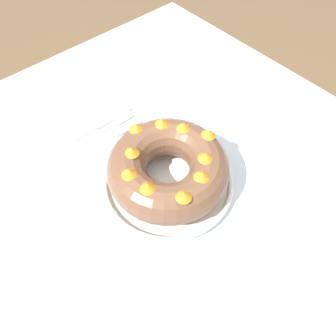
% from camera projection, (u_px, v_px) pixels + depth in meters
% --- Properties ---
extents(ground_plane, '(8.00, 8.00, 0.00)m').
position_uv_depth(ground_plane, '(161.00, 280.00, 1.37)').
color(ground_plane, brown).
extents(dining_table, '(1.21, 1.19, 0.73)m').
position_uv_depth(dining_table, '(157.00, 204.00, 0.84)').
color(dining_table, silver).
rests_on(dining_table, ground_plane).
extents(serving_dish, '(0.30, 0.30, 0.02)m').
position_uv_depth(serving_dish, '(168.00, 182.00, 0.77)').
color(serving_dish, white).
rests_on(serving_dish, dining_table).
extents(bundt_cake, '(0.27, 0.27, 0.10)m').
position_uv_depth(bundt_cake, '(168.00, 168.00, 0.72)').
color(bundt_cake, brown).
rests_on(bundt_cake, serving_dish).
extents(fork, '(0.02, 0.19, 0.01)m').
position_uv_depth(fork, '(109.00, 127.00, 0.88)').
color(fork, white).
rests_on(fork, dining_table).
extents(serving_knife, '(0.02, 0.20, 0.01)m').
position_uv_depth(serving_knife, '(95.00, 128.00, 0.88)').
color(serving_knife, white).
rests_on(serving_knife, dining_table).
extents(cake_knife, '(0.02, 0.18, 0.01)m').
position_uv_depth(cake_knife, '(112.00, 136.00, 0.86)').
color(cake_knife, white).
rests_on(cake_knife, dining_table).
extents(napkin, '(0.14, 0.12, 0.00)m').
position_uv_depth(napkin, '(262.00, 240.00, 0.69)').
color(napkin, beige).
rests_on(napkin, dining_table).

